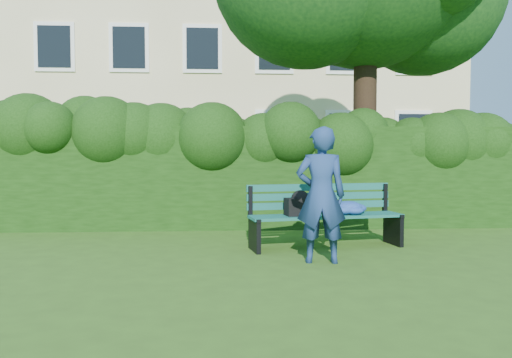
{
  "coord_description": "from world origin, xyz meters",
  "views": [
    {
      "loc": [
        -0.46,
        -6.84,
        1.34
      ],
      "look_at": [
        0.0,
        0.6,
        0.95
      ],
      "focal_mm": 35.0,
      "sensor_mm": 36.0,
      "label": 1
    }
  ],
  "objects": [
    {
      "name": "ground",
      "position": [
        0.0,
        0.0,
        0.0
      ],
      "size": [
        80.0,
        80.0,
        0.0
      ],
      "primitive_type": "plane",
      "color": "#325119",
      "rests_on": "ground"
    },
    {
      "name": "apartment_building",
      "position": [
        -0.0,
        13.99,
        6.0
      ],
      "size": [
        16.0,
        8.08,
        12.0
      ],
      "color": "#C5B784",
      "rests_on": "ground"
    },
    {
      "name": "man_reading",
      "position": [
        0.7,
        -0.86,
        0.83
      ],
      "size": [
        0.64,
        0.45,
        1.66
      ],
      "primitive_type": "imported",
      "rotation": [
        0.0,
        0.0,
        3.05
      ],
      "color": "navy",
      "rests_on": "ground"
    },
    {
      "name": "hedge",
      "position": [
        0.0,
        2.2,
        0.9
      ],
      "size": [
        10.0,
        1.0,
        1.8
      ],
      "color": "black",
      "rests_on": "ground"
    },
    {
      "name": "park_bench",
      "position": [
        0.97,
        0.13,
        0.5
      ],
      "size": [
        2.25,
        0.93,
        0.89
      ],
      "rotation": [
        0.0,
        0.0,
        0.18
      ],
      "color": "#0E4A3D",
      "rests_on": "ground"
    }
  ]
}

